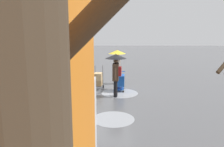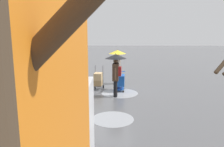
{
  "view_description": "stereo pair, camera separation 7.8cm",
  "coord_description": "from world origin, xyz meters",
  "px_view_note": "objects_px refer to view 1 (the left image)",
  "views": [
    {
      "loc": [
        -0.42,
        11.21,
        3.09
      ],
      "look_at": [
        -0.21,
        0.24,
        1.05
      ],
      "focal_mm": 34.61,
      "sensor_mm": 36.0,
      "label": 1
    },
    {
      "loc": [
        -0.49,
        11.21,
        3.09
      ],
      "look_at": [
        -0.21,
        0.24,
        1.05
      ],
      "focal_mm": 34.61,
      "sensor_mm": 36.0,
      "label": 2
    }
  ],
  "objects_px": {
    "shopping_cart_vendor": "(120,81)",
    "hand_dolly_boxes": "(98,80)",
    "pedestrian_black_side": "(116,65)",
    "cargo_van_parked_right": "(42,72)",
    "pedestrian_pink_side": "(117,59)"
  },
  "relations": [
    {
      "from": "cargo_van_parked_right",
      "to": "pedestrian_black_side",
      "type": "xyz_separation_m",
      "value": [
        -3.71,
        0.18,
        0.39
      ]
    },
    {
      "from": "hand_dolly_boxes",
      "to": "pedestrian_pink_side",
      "type": "xyz_separation_m",
      "value": [
        -1.07,
        -1.3,
        1.02
      ]
    },
    {
      "from": "cargo_van_parked_right",
      "to": "shopping_cart_vendor",
      "type": "bearing_deg",
      "value": -167.59
    },
    {
      "from": "cargo_van_parked_right",
      "to": "pedestrian_pink_side",
      "type": "distance_m",
      "value": 4.53
    },
    {
      "from": "pedestrian_black_side",
      "to": "shopping_cart_vendor",
      "type": "bearing_deg",
      "value": -100.81
    },
    {
      "from": "cargo_van_parked_right",
      "to": "hand_dolly_boxes",
      "type": "bearing_deg",
      "value": -156.97
    },
    {
      "from": "cargo_van_parked_right",
      "to": "shopping_cart_vendor",
      "type": "distance_m",
      "value": 4.05
    },
    {
      "from": "shopping_cart_vendor",
      "to": "hand_dolly_boxes",
      "type": "distance_m",
      "value": 1.23
    },
    {
      "from": "pedestrian_black_side",
      "to": "pedestrian_pink_side",
      "type": "bearing_deg",
      "value": -91.78
    },
    {
      "from": "hand_dolly_boxes",
      "to": "pedestrian_black_side",
      "type": "xyz_separation_m",
      "value": [
        -0.99,
        1.34,
        1.01
      ]
    },
    {
      "from": "pedestrian_pink_side",
      "to": "pedestrian_black_side",
      "type": "xyz_separation_m",
      "value": [
        0.08,
        2.64,
        -0.01
      ]
    },
    {
      "from": "shopping_cart_vendor",
      "to": "hand_dolly_boxes",
      "type": "relative_size",
      "value": 0.79
    },
    {
      "from": "pedestrian_pink_side",
      "to": "hand_dolly_boxes",
      "type": "bearing_deg",
      "value": 50.41
    },
    {
      "from": "pedestrian_pink_side",
      "to": "cargo_van_parked_right",
      "type": "bearing_deg",
      "value": 32.92
    },
    {
      "from": "hand_dolly_boxes",
      "to": "pedestrian_pink_side",
      "type": "height_order",
      "value": "pedestrian_pink_side"
    }
  ]
}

